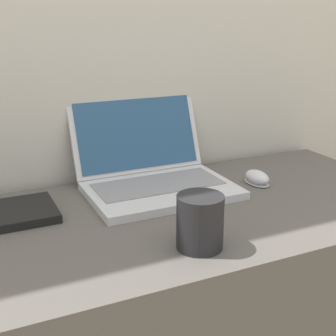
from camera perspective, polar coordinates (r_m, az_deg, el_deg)
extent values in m
cube|color=silver|center=(1.20, -0.82, -2.76)|extent=(0.37, 0.26, 0.02)
cube|color=gray|center=(1.21, -1.20, -1.95)|extent=(0.33, 0.14, 0.00)
cube|color=silver|center=(1.31, -3.88, 4.31)|extent=(0.37, 0.09, 0.21)
cube|color=#2D567F|center=(1.31, -3.79, 4.35)|extent=(0.34, 0.08, 0.19)
cylinder|color=#232326|center=(0.92, 3.92, -6.58)|extent=(0.09, 0.09, 0.11)
cylinder|color=black|center=(0.90, 3.98, -3.64)|extent=(0.08, 0.08, 0.01)
ellipsoid|color=#B2B2B7|center=(1.30, 10.76, -1.72)|extent=(0.06, 0.09, 0.01)
ellipsoid|color=silver|center=(1.29, 10.80, -1.10)|extent=(0.05, 0.08, 0.04)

